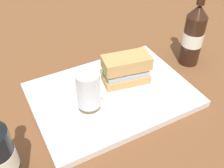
{
  "coord_description": "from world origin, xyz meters",
  "views": [
    {
      "loc": [
        0.27,
        0.5,
        0.53
      ],
      "look_at": [
        0.0,
        0.0,
        0.05
      ],
      "focal_mm": 43.13,
      "sensor_mm": 36.0,
      "label": 1
    }
  ],
  "objects_px": {
    "plate": "(126,83)",
    "sandwich": "(125,69)",
    "beer_glass": "(88,91)",
    "second_bottle": "(194,35)"
  },
  "relations": [
    {
      "from": "plate",
      "to": "sandwich",
      "type": "relative_size",
      "value": 1.36
    },
    {
      "from": "plate",
      "to": "sandwich",
      "type": "height_order",
      "value": "sandwich"
    },
    {
      "from": "plate",
      "to": "beer_glass",
      "type": "height_order",
      "value": "beer_glass"
    },
    {
      "from": "beer_glass",
      "to": "sandwich",
      "type": "bearing_deg",
      "value": -159.61
    },
    {
      "from": "sandwich",
      "to": "second_bottle",
      "type": "relative_size",
      "value": 0.52
    },
    {
      "from": "plate",
      "to": "sandwich",
      "type": "bearing_deg",
      "value": -10.16
    },
    {
      "from": "sandwich",
      "to": "beer_glass",
      "type": "relative_size",
      "value": 1.11
    },
    {
      "from": "beer_glass",
      "to": "second_bottle",
      "type": "relative_size",
      "value": 0.47
    },
    {
      "from": "plate",
      "to": "beer_glass",
      "type": "xyz_separation_m",
      "value": [
        0.14,
        0.05,
        0.06
      ]
    },
    {
      "from": "sandwich",
      "to": "second_bottle",
      "type": "bearing_deg",
      "value": -164.24
    }
  ]
}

